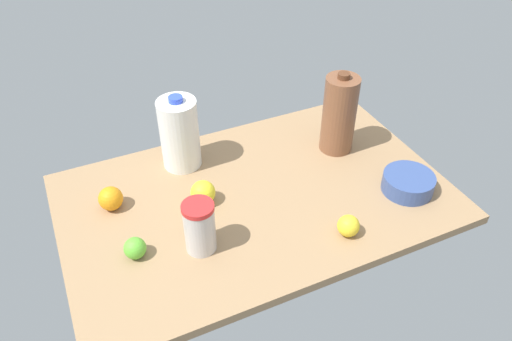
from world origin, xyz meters
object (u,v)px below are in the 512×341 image
at_px(mixing_bowl, 408,183).
at_px(lime_by_jug, 135,248).
at_px(chocolate_milk_jug, 339,114).
at_px(lemon_loose, 348,226).
at_px(orange_beside_bowl, 111,198).
at_px(lemon_near_front, 203,193).
at_px(milk_jug, 180,134).
at_px(tumbler_cup, 200,227).

relative_size(mixing_bowl, lime_by_jug, 2.64).
xyz_separation_m(chocolate_milk_jug, lemon_loose, (-0.19, -0.38, -0.11)).
relative_size(chocolate_milk_jug, lemon_loose, 4.54).
height_order(lemon_loose, orange_beside_bowl, orange_beside_bowl).
bearing_deg(lemon_near_front, chocolate_milk_jug, 8.03).
xyz_separation_m(milk_jug, lemon_loose, (0.33, -0.51, -0.09)).
height_order(chocolate_milk_jug, lemon_near_front, chocolate_milk_jug).
height_order(milk_jug, lime_by_jug, milk_jug).
relative_size(milk_jug, tumbler_cup, 1.63).
bearing_deg(milk_jug, mixing_bowl, -35.33).
xyz_separation_m(chocolate_milk_jug, orange_beside_bowl, (-0.78, 0.02, -0.10)).
distance_m(lemon_near_front, orange_beside_bowl, 0.28).
bearing_deg(mixing_bowl, chocolate_milk_jug, 106.56).
relative_size(tumbler_cup, orange_beside_bowl, 2.15).
distance_m(tumbler_cup, lemon_near_front, 0.19).
height_order(mixing_bowl, lemon_loose, lemon_loose).
distance_m(mixing_bowl, lemon_loose, 0.29).
height_order(tumbler_cup, lemon_loose, tumbler_cup).
xyz_separation_m(tumbler_cup, orange_beside_bowl, (-0.19, 0.27, -0.04)).
bearing_deg(lime_by_jug, lemon_near_front, 27.99).
xyz_separation_m(mixing_bowl, chocolate_milk_jug, (-0.09, 0.29, 0.11)).
distance_m(mixing_bowl, orange_beside_bowl, 0.92).
height_order(chocolate_milk_jug, lime_by_jug, chocolate_milk_jug).
distance_m(lemon_loose, lime_by_jug, 0.60).
bearing_deg(orange_beside_bowl, chocolate_milk_jug, -1.37).
distance_m(lemon_loose, orange_beside_bowl, 0.71).
bearing_deg(tumbler_cup, mixing_bowl, -3.62).
relative_size(milk_jug, orange_beside_bowl, 3.52).
xyz_separation_m(lemon_loose, lime_by_jug, (-0.57, 0.17, -0.00)).
relative_size(lemon_loose, lime_by_jug, 1.05).
xyz_separation_m(mixing_bowl, lime_by_jug, (-0.85, 0.09, 0.00)).
xyz_separation_m(milk_jug, lime_by_jug, (-0.25, -0.34, -0.09)).
bearing_deg(lemon_near_front, tumbler_cup, -111.94).
relative_size(tumbler_cup, lemon_loose, 2.47).
bearing_deg(lemon_loose, chocolate_milk_jug, 62.96).
xyz_separation_m(tumbler_cup, lemon_near_front, (0.07, 0.17, -0.04)).
xyz_separation_m(mixing_bowl, lemon_near_front, (-0.61, 0.22, 0.01)).
bearing_deg(chocolate_milk_jug, milk_jug, 165.03).
height_order(mixing_bowl, lemon_near_front, lemon_near_front).
relative_size(mixing_bowl, lemon_near_front, 2.12).
xyz_separation_m(chocolate_milk_jug, tumbler_cup, (-0.59, -0.25, -0.06)).
bearing_deg(tumbler_cup, chocolate_milk_jug, 22.71).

